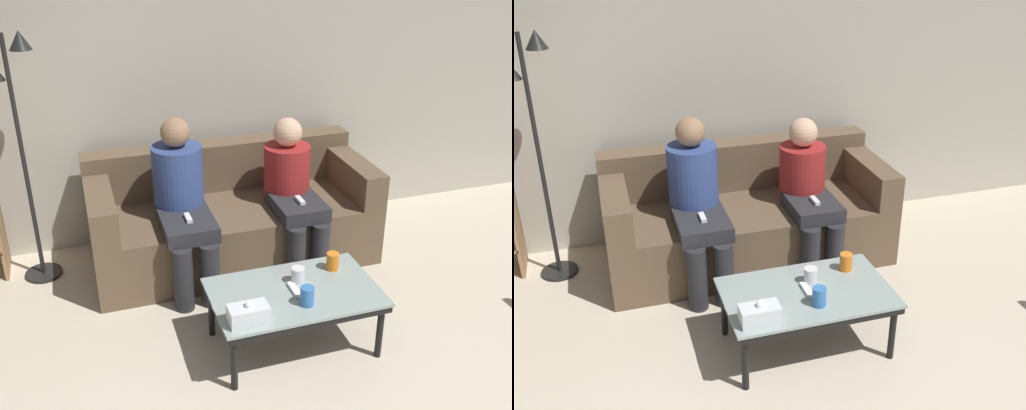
# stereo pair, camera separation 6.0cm
# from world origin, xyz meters

# --- Properties ---
(wall_back) EXTENTS (12.00, 0.06, 2.60)m
(wall_back) POSITION_xyz_m (0.00, 3.53, 1.30)
(wall_back) COLOR #B7B2A3
(wall_back) RESTS_ON ground_plane
(couch) EXTENTS (2.07, 0.87, 0.82)m
(couch) POSITION_xyz_m (0.00, 3.01, 0.31)
(couch) COLOR brown
(couch) RESTS_ON ground_plane
(coffee_table) EXTENTS (0.99, 0.60, 0.39)m
(coffee_table) POSITION_xyz_m (0.05, 1.84, 0.35)
(coffee_table) COLOR #8C9E99
(coffee_table) RESTS_ON ground_plane
(cup_near_left) EXTENTS (0.08, 0.08, 0.10)m
(cup_near_left) POSITION_xyz_m (0.11, 1.92, 0.44)
(cup_near_left) COLOR silver
(cup_near_left) RESTS_ON coffee_table
(cup_near_right) EXTENTS (0.08, 0.08, 0.11)m
(cup_near_right) POSITION_xyz_m (0.37, 2.00, 0.45)
(cup_near_right) COLOR orange
(cup_near_right) RESTS_ON coffee_table
(cup_far_center) EXTENTS (0.08, 0.08, 0.11)m
(cup_far_center) POSITION_xyz_m (0.07, 1.69, 0.45)
(cup_far_center) COLOR #3372BF
(cup_far_center) RESTS_ON coffee_table
(tissue_box) EXTENTS (0.22, 0.12, 0.13)m
(tissue_box) POSITION_xyz_m (-0.29, 1.64, 0.44)
(tissue_box) COLOR silver
(tissue_box) RESTS_ON coffee_table
(game_remote) EXTENTS (0.04, 0.15, 0.02)m
(game_remote) POSITION_xyz_m (0.05, 1.84, 0.40)
(game_remote) COLOR white
(game_remote) RESTS_ON coffee_table
(standing_lamp) EXTENTS (0.31, 0.26, 1.74)m
(standing_lamp) POSITION_xyz_m (-1.37, 3.16, 1.07)
(standing_lamp) COLOR black
(standing_lamp) RESTS_ON ground_plane
(seated_person_left_end) EXTENTS (0.35, 0.73, 1.17)m
(seated_person_left_end) POSITION_xyz_m (-0.40, 2.80, 0.63)
(seated_person_left_end) COLOR #28282D
(seated_person_left_end) RESTS_ON ground_plane
(seated_person_mid_left) EXTENTS (0.34, 0.68, 1.09)m
(seated_person_mid_left) POSITION_xyz_m (0.40, 2.79, 0.59)
(seated_person_mid_left) COLOR #28282D
(seated_person_mid_left) RESTS_ON ground_plane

